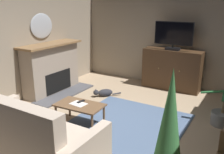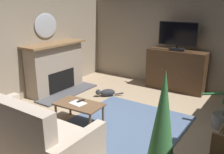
% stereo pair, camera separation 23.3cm
% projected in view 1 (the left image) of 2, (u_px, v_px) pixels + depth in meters
% --- Properties ---
extents(ground_plane, '(5.80, 6.48, 0.04)m').
position_uv_depth(ground_plane, '(114.00, 127.00, 4.64)').
color(ground_plane, tan).
extents(wall_back, '(5.80, 0.10, 2.64)m').
position_uv_depth(wall_back, '(170.00, 38.00, 6.70)').
color(wall_back, gray).
rests_on(wall_back, ground_plane).
extents(wall_left, '(0.10, 6.48, 2.64)m').
position_uv_depth(wall_left, '(15.00, 45.00, 5.56)').
color(wall_left, gray).
rests_on(wall_left, ground_plane).
extents(rug_central, '(2.09, 2.18, 0.01)m').
position_uv_depth(rug_central, '(126.00, 124.00, 4.70)').
color(rug_central, slate).
rests_on(rug_central, ground_plane).
extents(fireplace, '(0.92, 1.78, 1.28)m').
position_uv_depth(fireplace, '(52.00, 69.00, 6.26)').
color(fireplace, '#4C4C51').
rests_on(fireplace, ground_plane).
extents(wall_mirror_oval, '(0.06, 0.71, 0.62)m').
position_uv_depth(wall_mirror_oval, '(42.00, 26.00, 6.06)').
color(wall_mirror_oval, '#B2B7BF').
extents(tv_cabinet, '(1.53, 0.48, 1.07)m').
position_uv_depth(tv_cabinet, '(171.00, 70.00, 6.54)').
color(tv_cabinet, black).
rests_on(tv_cabinet, ground_plane).
extents(television, '(0.99, 0.20, 0.73)m').
position_uv_depth(television, '(173.00, 35.00, 6.22)').
color(television, black).
rests_on(television, tv_cabinet).
extents(coffee_table, '(0.94, 0.58, 0.42)m').
position_uv_depth(coffee_table, '(80.00, 107.00, 4.61)').
color(coffee_table, brown).
rests_on(coffee_table, ground_plane).
extents(tv_remote, '(0.08, 0.18, 0.02)m').
position_uv_depth(tv_remote, '(81.00, 102.00, 4.70)').
color(tv_remote, black).
rests_on(tv_remote, coffee_table).
extents(folded_newspaper, '(0.32, 0.25, 0.01)m').
position_uv_depth(folded_newspaper, '(78.00, 104.00, 4.61)').
color(folded_newspaper, silver).
rests_on(folded_newspaper, coffee_table).
extents(sofa_floral, '(2.07, 0.95, 1.07)m').
position_uv_depth(sofa_floral, '(31.00, 140.00, 3.51)').
color(sofa_floral, '#C6B29E').
rests_on(sofa_floral, ground_plane).
extents(potted_plant_leafy_by_curtain, '(0.38, 0.38, 1.53)m').
position_uv_depth(potted_plant_leafy_by_curtain, '(169.00, 124.00, 3.01)').
color(potted_plant_leafy_by_curtain, beige).
rests_on(potted_plant_leafy_by_curtain, ground_plane).
extents(potted_plant_tall_palm_by_window, '(0.75, 0.76, 0.70)m').
position_uv_depth(potted_plant_tall_palm_by_window, '(222.00, 117.00, 4.66)').
color(potted_plant_tall_palm_by_window, slate).
rests_on(potted_plant_tall_palm_by_window, ground_plane).
extents(cat, '(0.55, 0.51, 0.20)m').
position_uv_depth(cat, '(104.00, 93.00, 6.10)').
color(cat, '#2D2D33').
rests_on(cat, ground_plane).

